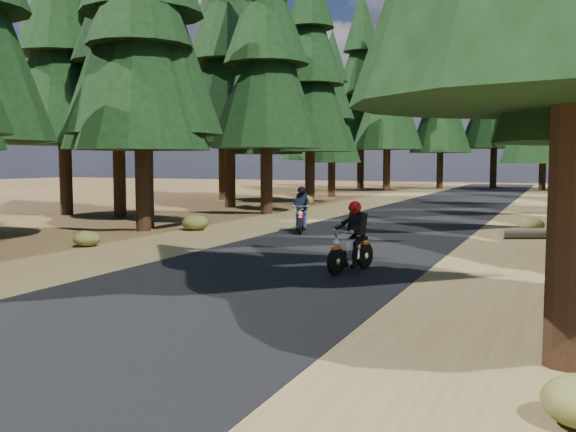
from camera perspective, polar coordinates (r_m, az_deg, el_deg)
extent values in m
plane|color=#49341A|center=(12.92, -2.64, -5.39)|extent=(120.00, 120.00, 0.00)
cube|color=black|center=(17.50, 4.54, -2.67)|extent=(6.00, 100.00, 0.01)
cube|color=brown|center=(19.46, -8.40, -1.95)|extent=(3.20, 100.00, 0.01)
cube|color=brown|center=(16.62, 19.76, -3.36)|extent=(3.20, 100.00, 0.01)
cylinder|color=black|center=(7.75, 24.22, 9.02)|extent=(0.53, 0.53, 5.85)
cylinder|color=black|center=(21.79, -12.85, 5.74)|extent=(0.51, 0.51, 5.34)
cone|color=black|center=(22.09, -13.02, 14.43)|extent=(4.54, 4.54, 6.68)
cylinder|color=black|center=(22.70, -12.61, 7.08)|extent=(0.56, 0.56, 6.43)
cone|color=black|center=(23.21, -12.80, 17.03)|extent=(5.46, 5.46, 8.03)
cylinder|color=black|center=(27.12, -14.80, 5.75)|extent=(0.52, 0.52, 5.56)
cone|color=black|center=(27.40, -14.97, 13.03)|extent=(4.73, 4.73, 6.95)
cylinder|color=black|center=(28.00, -1.93, 6.04)|extent=(0.53, 0.53, 5.72)
cone|color=black|center=(28.29, -1.95, 13.29)|extent=(4.86, 4.86, 7.15)
cone|color=black|center=(28.78, -1.97, 18.37)|extent=(3.72, 3.72, 5.15)
cylinder|color=black|center=(32.18, -5.20, 6.45)|extent=(0.55, 0.55, 6.37)
cone|color=black|center=(32.53, -5.26, 13.47)|extent=(5.41, 5.41, 7.96)
cone|color=black|center=(33.08, -5.30, 18.38)|extent=(4.14, 4.14, 5.73)
cylinder|color=black|center=(34.56, 1.97, 5.76)|extent=(0.53, 0.53, 5.64)
cone|color=black|center=(34.79, 1.99, 11.57)|extent=(4.79, 4.79, 7.05)
cone|color=black|center=(35.17, 2.00, 15.68)|extent=(3.67, 3.67, 5.08)
cylinder|color=black|center=(38.35, -2.09, 5.53)|extent=(0.52, 0.52, 5.45)
cone|color=black|center=(38.54, -2.11, 10.60)|extent=(4.63, 4.63, 6.81)
cone|color=black|center=(38.86, -2.12, 14.20)|extent=(3.54, 3.54, 4.90)
cone|color=black|center=(39.33, -2.13, 17.72)|extent=(2.45, 2.45, 4.09)
cylinder|color=black|center=(41.23, 3.91, 4.76)|extent=(0.48, 0.48, 4.42)
cone|color=black|center=(41.31, 3.93, 8.60)|extent=(3.76, 3.76, 5.52)
cone|color=black|center=(41.49, 3.95, 11.34)|extent=(2.87, 2.87, 3.98)
cone|color=black|center=(41.76, 3.96, 14.05)|extent=(1.99, 1.99, 3.31)
cylinder|color=black|center=(47.49, 1.85, 4.99)|extent=(0.49, 0.49, 4.75)
cone|color=black|center=(47.59, 1.86, 8.56)|extent=(4.04, 4.04, 5.93)
cone|color=black|center=(47.77, 1.87, 11.12)|extent=(3.09, 3.09, 4.27)
cone|color=black|center=(48.05, 1.87, 13.66)|extent=(2.14, 2.14, 3.56)
cylinder|color=black|center=(29.03, -19.21, 6.00)|extent=(0.54, 0.54, 6.00)
cone|color=black|center=(29.36, -19.43, 13.34)|extent=(5.10, 5.10, 7.50)
cylinder|color=black|center=(38.25, -5.79, 6.22)|extent=(0.56, 0.56, 6.40)
cone|color=black|center=(38.55, -5.85, 12.18)|extent=(5.44, 5.44, 8.00)
cone|color=black|center=(39.02, -5.89, 16.37)|extent=(4.16, 4.16, 5.76)
cylinder|color=black|center=(50.04, 8.78, 5.88)|extent=(0.56, 0.56, 6.40)
cone|color=black|center=(50.27, 8.84, 10.44)|extent=(5.44, 5.44, 8.00)
cone|color=black|center=(50.64, 8.89, 13.68)|extent=(4.16, 4.16, 5.76)
cone|color=black|center=(51.16, 8.93, 16.87)|extent=(2.88, 2.88, 4.80)
cylinder|color=black|center=(53.75, 6.48, 6.05)|extent=(0.57, 0.57, 6.80)
cone|color=black|center=(54.00, 6.52, 10.56)|extent=(5.78, 5.78, 8.50)
cone|color=black|center=(54.39, 6.56, 13.77)|extent=(4.42, 4.42, 6.12)
cone|color=black|center=(54.94, 6.59, 16.92)|extent=(3.06, 3.06, 5.10)
cylinder|color=black|center=(55.27, 13.38, 5.50)|extent=(0.54, 0.54, 6.00)
cone|color=black|center=(55.45, 13.45, 9.37)|extent=(5.10, 5.10, 7.50)
cone|color=black|center=(55.73, 13.51, 12.14)|extent=(3.90, 3.90, 5.40)
cone|color=black|center=(56.14, 13.57, 14.88)|extent=(2.70, 2.70, 4.50)
cylinder|color=black|center=(54.46, 21.74, 5.50)|extent=(0.56, 0.56, 6.40)
cone|color=black|center=(54.67, 21.87, 9.70)|extent=(5.44, 5.44, 8.00)
cone|color=black|center=(55.01, 21.97, 12.68)|extent=(4.16, 4.16, 5.76)
cone|color=black|center=(55.49, 22.07, 15.63)|extent=(2.88, 2.88, 4.80)
cylinder|color=black|center=(57.71, 17.84, 5.76)|extent=(0.57, 0.57, 6.80)
cone|color=black|center=(57.95, 17.95, 9.97)|extent=(5.78, 5.78, 8.50)
cone|color=black|center=(58.31, 18.03, 12.96)|extent=(4.42, 4.42, 6.12)
cone|color=black|center=(58.83, 18.11, 15.91)|extent=(3.06, 3.06, 5.10)
cylinder|color=black|center=(50.94, 1.91, 5.46)|extent=(0.52, 0.52, 5.60)
cone|color=black|center=(51.09, 1.93, 9.39)|extent=(4.76, 4.76, 7.00)
cone|color=black|center=(51.35, 1.93, 12.20)|extent=(3.64, 3.64, 5.04)
cone|color=black|center=(51.73, 1.94, 14.96)|extent=(2.52, 2.52, 4.20)
ellipsoid|color=#474C1E|center=(31.61, 22.77, 0.71)|extent=(0.68, 0.68, 0.41)
ellipsoid|color=#474C1E|center=(18.16, -17.46, -1.94)|extent=(0.72, 0.72, 0.43)
ellipsoid|color=#474C1E|center=(22.28, 20.88, -0.76)|extent=(0.78, 0.78, 0.47)
ellipsoid|color=#474C1E|center=(32.64, 1.39, 1.38)|extent=(1.00, 1.00, 0.60)
ellipsoid|color=#474C1E|center=(21.57, -8.28, -0.58)|extent=(0.88, 0.88, 0.53)
cube|color=black|center=(13.36, 5.64, -0.75)|extent=(0.37, 0.28, 0.48)
sphere|color=red|center=(13.33, 5.65, 0.74)|extent=(0.33, 0.33, 0.27)
cube|color=black|center=(20.54, 1.19, 1.28)|extent=(0.38, 0.30, 0.48)
sphere|color=black|center=(20.52, 1.19, 2.25)|extent=(0.34, 0.34, 0.27)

